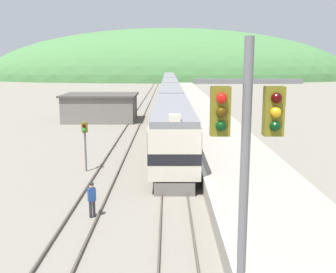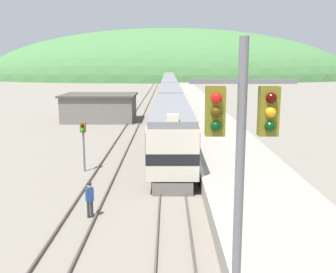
{
  "view_description": "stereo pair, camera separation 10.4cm",
  "coord_description": "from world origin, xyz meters",
  "px_view_note": "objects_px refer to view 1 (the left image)",
  "views": [
    {
      "loc": [
        -0.36,
        -7.02,
        7.39
      ],
      "look_at": [
        -0.3,
        18.93,
        2.49
      ],
      "focal_mm": 42.0,
      "sensor_mm": 36.0,
      "label": 1
    },
    {
      "loc": [
        -0.26,
        -7.02,
        7.39
      ],
      "look_at": [
        -0.3,
        18.93,
        2.49
      ],
      "focal_mm": 42.0,
      "sensor_mm": 36.0,
      "label": 2
    }
  ],
  "objects_px": {
    "carriage_third": "(169,90)",
    "carriage_fifth": "(168,80)",
    "express_train_lead_car": "(172,128)",
    "carriage_second": "(170,101)",
    "track_worker": "(91,198)",
    "carriage_fourth": "(169,84)",
    "signal_post_siding": "(84,136)",
    "signal_mast_main": "(244,168)"
  },
  "relations": [
    {
      "from": "carriage_third",
      "to": "signal_mast_main",
      "type": "bearing_deg",
      "value": -88.9
    },
    {
      "from": "express_train_lead_car",
      "to": "signal_mast_main",
      "type": "xyz_separation_m",
      "value": [
        1.26,
        -22.67,
        2.89
      ]
    },
    {
      "from": "carriage_fifth",
      "to": "express_train_lead_car",
      "type": "bearing_deg",
      "value": -90.0
    },
    {
      "from": "express_train_lead_car",
      "to": "signal_post_siding",
      "type": "height_order",
      "value": "express_train_lead_car"
    },
    {
      "from": "carriage_fifth",
      "to": "signal_mast_main",
      "type": "distance_m",
      "value": 108.93
    },
    {
      "from": "carriage_third",
      "to": "signal_post_siding",
      "type": "bearing_deg",
      "value": -97.21
    },
    {
      "from": "carriage_second",
      "to": "carriage_third",
      "type": "bearing_deg",
      "value": 90.0
    },
    {
      "from": "track_worker",
      "to": "carriage_fourth",
      "type": "bearing_deg",
      "value": 87.02
    },
    {
      "from": "signal_post_siding",
      "to": "track_worker",
      "type": "height_order",
      "value": "signal_post_siding"
    },
    {
      "from": "carriage_third",
      "to": "signal_post_siding",
      "type": "distance_m",
      "value": 47.92
    },
    {
      "from": "signal_post_siding",
      "to": "track_worker",
      "type": "bearing_deg",
      "value": -76.34
    },
    {
      "from": "signal_post_siding",
      "to": "track_worker",
      "type": "distance_m",
      "value": 8.57
    },
    {
      "from": "carriage_fourth",
      "to": "carriage_fifth",
      "type": "relative_size",
      "value": 1.0
    },
    {
      "from": "carriage_third",
      "to": "carriage_fifth",
      "type": "relative_size",
      "value": 1.0
    },
    {
      "from": "carriage_fourth",
      "to": "carriage_third",
      "type": "bearing_deg",
      "value": -90.0
    },
    {
      "from": "signal_post_siding",
      "to": "signal_mast_main",
      "type": "bearing_deg",
      "value": -68.14
    },
    {
      "from": "track_worker",
      "to": "signal_post_siding",
      "type": "bearing_deg",
      "value": 103.66
    },
    {
      "from": "express_train_lead_car",
      "to": "signal_post_siding",
      "type": "bearing_deg",
      "value": -143.09
    },
    {
      "from": "carriage_second",
      "to": "track_worker",
      "type": "distance_m",
      "value": 34.4
    },
    {
      "from": "express_train_lead_car",
      "to": "carriage_third",
      "type": "relative_size",
      "value": 0.96
    },
    {
      "from": "carriage_fifth",
      "to": "signal_mast_main",
      "type": "bearing_deg",
      "value": -89.33
    },
    {
      "from": "carriage_third",
      "to": "carriage_fourth",
      "type": "bearing_deg",
      "value": 90.0
    },
    {
      "from": "express_train_lead_car",
      "to": "signal_mast_main",
      "type": "bearing_deg",
      "value": -86.81
    },
    {
      "from": "carriage_fourth",
      "to": "track_worker",
      "type": "height_order",
      "value": "carriage_fourth"
    },
    {
      "from": "signal_mast_main",
      "to": "signal_post_siding",
      "type": "bearing_deg",
      "value": 111.86
    },
    {
      "from": "carriage_third",
      "to": "signal_mast_main",
      "type": "distance_m",
      "value": 65.77
    },
    {
      "from": "express_train_lead_car",
      "to": "signal_mast_main",
      "type": "height_order",
      "value": "signal_mast_main"
    },
    {
      "from": "carriage_third",
      "to": "track_worker",
      "type": "xyz_separation_m",
      "value": [
        -4.03,
        -55.73,
        -1.31
      ]
    },
    {
      "from": "carriage_second",
      "to": "track_worker",
      "type": "relative_size",
      "value": 12.01
    },
    {
      "from": "carriage_fifth",
      "to": "track_worker",
      "type": "bearing_deg",
      "value": -92.33
    },
    {
      "from": "express_train_lead_car",
      "to": "carriage_third",
      "type": "distance_m",
      "value": 43.02
    },
    {
      "from": "express_train_lead_car",
      "to": "carriage_fifth",
      "type": "height_order",
      "value": "express_train_lead_car"
    },
    {
      "from": "carriage_third",
      "to": "carriage_fifth",
      "type": "bearing_deg",
      "value": 90.0
    },
    {
      "from": "carriage_fourth",
      "to": "carriage_fifth",
      "type": "height_order",
      "value": "same"
    },
    {
      "from": "carriage_fifth",
      "to": "signal_mast_main",
      "type": "xyz_separation_m",
      "value": [
        1.26,
        -108.89,
        2.9
      ]
    },
    {
      "from": "track_worker",
      "to": "carriage_fifth",
      "type": "bearing_deg",
      "value": 87.67
    },
    {
      "from": "carriage_third",
      "to": "signal_mast_main",
      "type": "relative_size",
      "value": 2.62
    },
    {
      "from": "carriage_fourth",
      "to": "signal_post_siding",
      "type": "relative_size",
      "value": 5.95
    },
    {
      "from": "express_train_lead_car",
      "to": "carriage_second",
      "type": "bearing_deg",
      "value": 90.0
    },
    {
      "from": "carriage_third",
      "to": "express_train_lead_car",
      "type": "bearing_deg",
      "value": -90.0
    },
    {
      "from": "carriage_second",
      "to": "signal_post_siding",
      "type": "distance_m",
      "value": 26.63
    },
    {
      "from": "carriage_fifth",
      "to": "track_worker",
      "type": "xyz_separation_m",
      "value": [
        -4.03,
        -98.93,
        -1.31
      ]
    }
  ]
}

